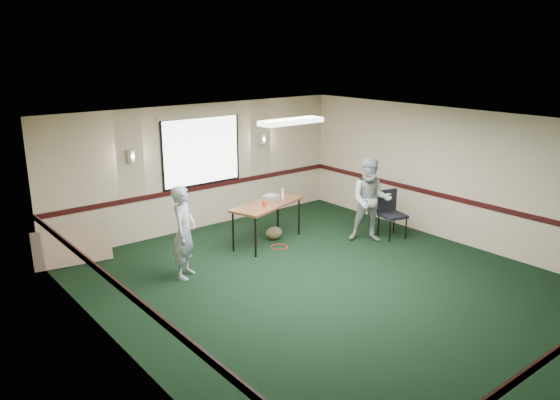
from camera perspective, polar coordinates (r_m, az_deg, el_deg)
ground at (r=9.28m, az=5.11°, el=-8.87°), size 8.00×8.00×0.00m
room_shell at (r=10.32m, az=-2.88°, el=3.00°), size 8.00×8.02×8.00m
folding_table at (r=10.91m, az=-1.34°, el=-0.62°), size 1.80×1.14×0.84m
projector at (r=11.09m, az=-0.96°, el=0.26°), size 0.37×0.35×0.10m
game_console at (r=11.21m, az=-0.75°, el=0.30°), size 0.27×0.25×0.05m
red_cup at (r=10.66m, az=-1.67°, el=-0.35°), size 0.08×0.08×0.12m
water_bottle at (r=11.18m, az=0.28°, el=0.64°), size 0.06×0.06×0.20m
duffel_bag at (r=11.30m, az=-0.63°, el=-3.48°), size 0.43×0.35×0.27m
cable_coil at (r=10.89m, az=-0.08°, el=-4.92°), size 0.43×0.43×0.02m
folded_table at (r=10.65m, az=-20.86°, el=-4.55°), size 1.38×0.43×0.70m
conference_chair at (r=11.59m, az=11.43°, el=-1.02°), size 0.58×0.59×0.98m
person_left at (r=9.43m, az=-9.98°, el=-3.33°), size 0.70×0.68×1.62m
person_right at (r=11.15m, az=9.45°, el=-0.02°), size 1.06×1.05×1.73m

